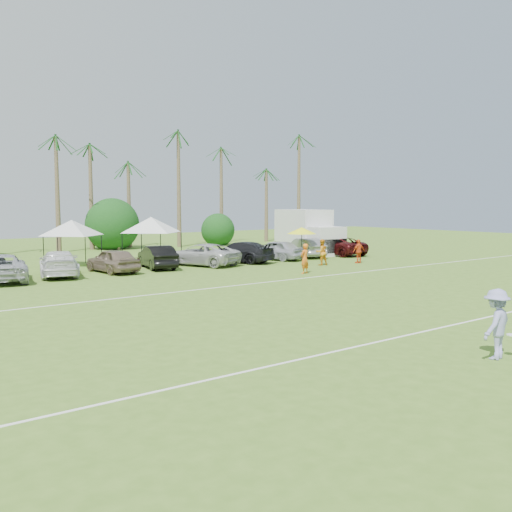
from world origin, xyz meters
TOP-DOWN VIEW (x-y plane):
  - ground at (0.00, 0.00)m, footprint 120.00×120.00m
  - field_lines at (0.00, 8.00)m, footprint 80.00×12.10m
  - palm_tree_5 at (0.00, 38.00)m, footprint 2.40×2.40m
  - palm_tree_6 at (4.00, 38.00)m, footprint 2.40×2.40m
  - palm_tree_7 at (8.00, 38.00)m, footprint 2.40×2.40m
  - palm_tree_8 at (13.00, 38.00)m, footprint 2.40×2.40m
  - palm_tree_9 at (18.00, 38.00)m, footprint 2.40×2.40m
  - palm_tree_10 at (23.00, 38.00)m, footprint 2.40×2.40m
  - palm_tree_11 at (27.00, 38.00)m, footprint 2.40×2.40m
  - bush_tree_2 at (6.00, 39.00)m, footprint 4.00×4.00m
  - bush_tree_3 at (16.00, 39.00)m, footprint 4.00×4.00m
  - sideline_player_a at (7.51, 15.51)m, footprint 0.72×0.56m
  - sideline_player_b at (11.43, 18.13)m, footprint 0.97×0.83m
  - sideline_player_c at (14.37, 17.52)m, footprint 0.99×0.49m
  - box_truck at (16.93, 25.30)m, footprint 3.81×7.27m
  - canopy_tent_left at (-1.83, 27.67)m, footprint 4.35×4.35m
  - canopy_tent_right at (3.18, 26.29)m, footprint 4.56×4.56m
  - market_umbrella at (12.80, 21.60)m, footprint 2.13×2.13m
  - frisbee_player at (-0.87, -1.11)m, footprint 1.30×0.87m
  - parked_car_2 at (-7.38, 22.68)m, footprint 3.52×5.63m
  - parked_car_3 at (-4.27, 23.05)m, footprint 3.36×5.37m
  - parked_car_4 at (-1.17, 22.82)m, footprint 2.02×4.37m
  - parked_car_5 at (1.94, 23.13)m, footprint 2.47×4.63m
  - parked_car_6 at (5.05, 22.84)m, footprint 4.07×5.73m
  - parked_car_7 at (8.16, 22.84)m, footprint 3.63×5.39m
  - parked_car_8 at (11.27, 22.69)m, footprint 2.79×4.56m
  - parked_car_9 at (14.38, 22.99)m, footprint 2.68×4.65m
  - parked_car_10 at (17.48, 22.75)m, footprint 2.49×5.25m

SIDE VIEW (x-z plane):
  - ground at x=0.00m, z-range 0.00..0.00m
  - field_lines at x=0.00m, z-range 0.00..0.01m
  - parked_car_2 at x=-7.38m, z-range 0.00..1.45m
  - parked_car_3 at x=-4.27m, z-range 0.00..1.45m
  - parked_car_4 at x=-1.17m, z-range 0.00..1.45m
  - parked_car_5 at x=1.94m, z-range 0.00..1.45m
  - parked_car_6 at x=5.05m, z-range 0.00..1.45m
  - parked_car_7 at x=8.16m, z-range 0.00..1.45m
  - parked_car_8 at x=11.27m, z-range 0.00..1.45m
  - parked_car_9 at x=14.38m, z-range 0.00..1.45m
  - parked_car_10 at x=17.48m, z-range 0.00..1.45m
  - sideline_player_c at x=14.37m, z-range 0.00..1.64m
  - sideline_player_b at x=11.43m, z-range 0.00..1.73m
  - sideline_player_a at x=7.51m, z-range 0.00..1.76m
  - frisbee_player at x=-0.87m, z-range 0.00..1.88m
  - bush_tree_2 at x=6.00m, z-range -0.20..3.80m
  - bush_tree_3 at x=16.00m, z-range -0.20..3.80m
  - box_truck at x=16.93m, z-range 0.12..3.69m
  - market_umbrella at x=12.80m, z-range 0.94..3.31m
  - canopy_tent_left at x=-1.83m, z-range 1.25..4.78m
  - canopy_tent_right at x=3.18m, z-range 1.32..5.01m
  - palm_tree_8 at x=13.00m, z-range 3.03..11.93m
  - palm_tree_5 at x=0.00m, z-range 3.40..13.30m
  - palm_tree_9 at x=18.00m, z-range 3.40..13.30m
  - palm_tree_6 at x=4.00m, z-range 3.76..14.66m
  - palm_tree_10 at x=23.00m, z-range 3.76..14.66m
  - palm_tree_7 at x=8.00m, z-range 4.11..16.01m
  - palm_tree_11 at x=27.00m, z-range 4.11..16.01m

